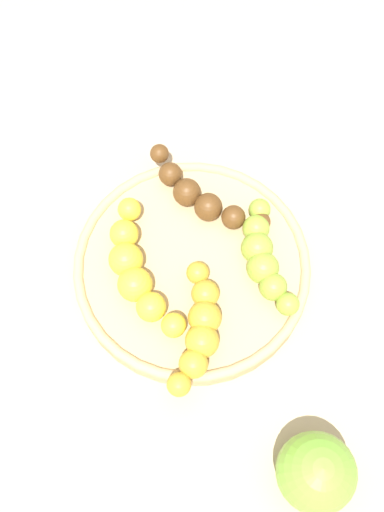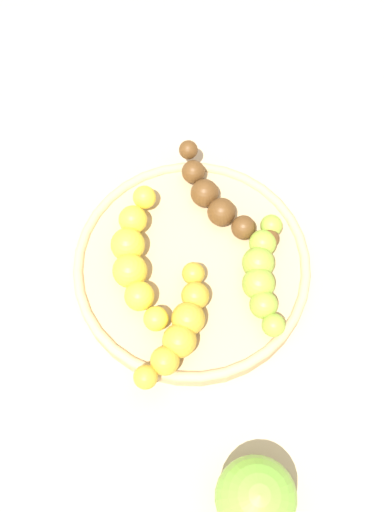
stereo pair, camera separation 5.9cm
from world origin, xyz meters
TOP-DOWN VIEW (x-y plane):
  - ground_plane at (0.00, 0.00)m, footprint 2.40×2.40m
  - fruit_bowl at (0.00, 0.00)m, footprint 0.23×0.23m
  - banana_overripe at (0.06, -0.03)m, footprint 0.13×0.09m
  - banana_yellow at (0.00, 0.05)m, footprint 0.15×0.05m
  - banana_spotted at (-0.07, 0.02)m, footprint 0.12×0.07m
  - banana_green at (-0.02, -0.07)m, footprint 0.12×0.05m
  - apple_green at (-0.22, -0.04)m, footprint 0.07×0.07m

SIDE VIEW (x-z plane):
  - ground_plane at x=0.00m, z-range 0.00..0.00m
  - fruit_bowl at x=0.00m, z-range 0.00..0.02m
  - banana_overripe at x=0.06m, z-range 0.02..0.05m
  - apple_green at x=-0.22m, z-range 0.00..0.07m
  - banana_green at x=-0.02m, z-range 0.02..0.05m
  - banana_spotted at x=-0.07m, z-range 0.02..0.05m
  - banana_yellow at x=0.00m, z-range 0.02..0.05m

